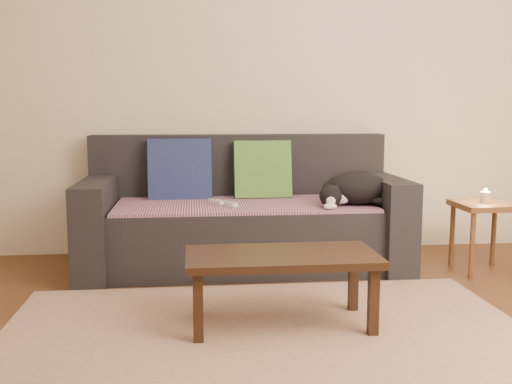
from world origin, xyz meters
TOP-DOWN VIEW (x-y plane):
  - ground at (0.00, 0.00)m, footprint 4.50×4.50m
  - back_wall at (0.00, 2.00)m, footprint 4.50×0.04m
  - sofa at (0.00, 1.57)m, footprint 2.10×0.94m
  - throw_blanket at (0.00, 1.48)m, footprint 1.66×0.74m
  - cushion_navy at (-0.42, 1.74)m, footprint 0.43×0.16m
  - cushion_green at (0.15, 1.74)m, footprint 0.40×0.18m
  - cat at (0.70, 1.33)m, footprint 0.51×0.37m
  - wii_remote_a at (-0.18, 1.44)m, footprint 0.10×0.15m
  - wii_remote_b at (-0.10, 1.34)m, footprint 0.09×0.15m
  - side_table at (1.54, 1.22)m, footprint 0.36×0.36m
  - candle at (1.54, 1.22)m, footprint 0.06×0.06m
  - rug at (0.00, 0.15)m, footprint 2.50×1.80m
  - coffee_table at (0.09, 0.38)m, footprint 0.92×0.46m

SIDE VIEW (x-z plane):
  - ground at x=0.00m, z-range 0.00..0.00m
  - rug at x=0.00m, z-range 0.00..0.01m
  - sofa at x=0.00m, z-range -0.13..0.74m
  - coffee_table at x=0.09m, z-range 0.14..0.50m
  - side_table at x=1.54m, z-range 0.15..0.60m
  - throw_blanket at x=0.00m, z-range 0.42..0.44m
  - wii_remote_a at x=-0.18m, z-range 0.44..0.47m
  - wii_remote_b at x=-0.10m, z-range 0.44..0.47m
  - candle at x=1.54m, z-range 0.45..0.54m
  - cat at x=0.70m, z-range 0.44..0.65m
  - cushion_navy at x=-0.42m, z-range 0.41..0.85m
  - cushion_green at x=0.15m, z-range 0.43..0.83m
  - back_wall at x=0.00m, z-range 0.00..2.60m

